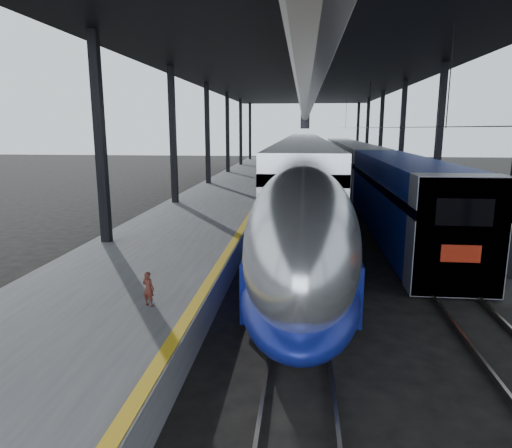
# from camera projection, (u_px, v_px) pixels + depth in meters

# --- Properties ---
(ground) EXTENTS (160.00, 160.00, 0.00)m
(ground) POSITION_uv_depth(u_px,v_px,m) (230.00, 322.00, 13.10)
(ground) COLOR black
(ground) RESTS_ON ground
(platform) EXTENTS (6.00, 80.00, 1.00)m
(platform) POSITION_uv_depth(u_px,v_px,m) (226.00, 198.00, 32.82)
(platform) COLOR #4C4C4F
(platform) RESTS_ON ground
(yellow_strip) EXTENTS (0.30, 80.00, 0.01)m
(yellow_strip) POSITION_uv_depth(u_px,v_px,m) (265.00, 192.00, 32.43)
(yellow_strip) COLOR gold
(yellow_strip) RESTS_ON platform
(rails) EXTENTS (6.52, 80.00, 0.16)m
(rails) POSITION_uv_depth(u_px,v_px,m) (338.00, 206.00, 32.10)
(rails) COLOR slate
(rails) RESTS_ON ground
(canopy) EXTENTS (18.00, 75.00, 9.47)m
(canopy) POSITION_uv_depth(u_px,v_px,m) (304.00, 72.00, 30.50)
(canopy) COLOR black
(canopy) RESTS_ON ground
(tgv_train) EXTENTS (3.24, 65.20, 4.64)m
(tgv_train) POSITION_uv_depth(u_px,v_px,m) (303.00, 167.00, 39.39)
(tgv_train) COLOR silver
(tgv_train) RESTS_ON ground
(second_train) EXTENTS (2.91, 56.05, 4.00)m
(second_train) POSITION_uv_depth(u_px,v_px,m) (359.00, 167.00, 40.87)
(second_train) COLOR navy
(second_train) RESTS_ON ground
(child) EXTENTS (0.38, 0.30, 0.90)m
(child) POSITION_uv_depth(u_px,v_px,m) (148.00, 289.00, 11.59)
(child) COLOR #50231A
(child) RESTS_ON platform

